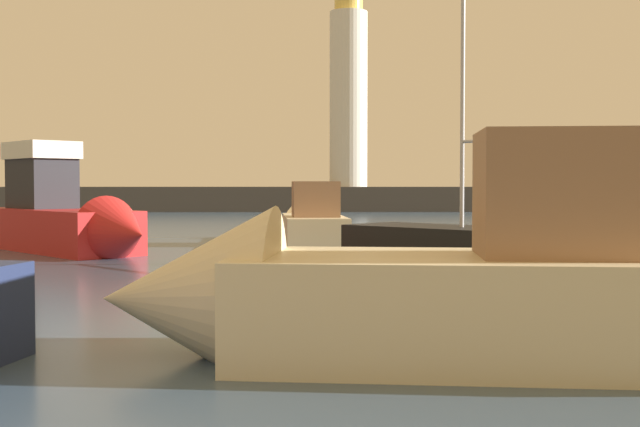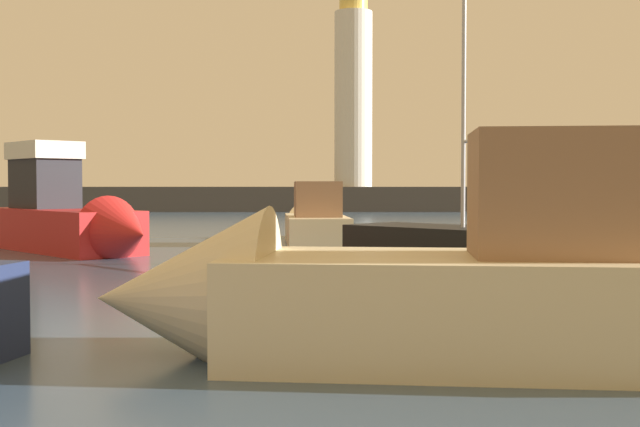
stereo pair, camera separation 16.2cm
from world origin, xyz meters
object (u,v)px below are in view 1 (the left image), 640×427
Objects in this scene: mooring_buoy at (555,226)px; motorboat_5 at (423,293)px; motorboat_2 at (312,222)px; lighthouse at (349,86)px; motorboat_0 at (69,218)px; sailboat_moored at (488,245)px.

motorboat_5 is at bearing -111.36° from mooring_buoy.
motorboat_2 is 10.09m from mooring_buoy.
lighthouse is 2.18× the size of motorboat_0.
motorboat_0 reaches higher than motorboat_2.
mooring_buoy is at bearing 64.38° from sailboat_moored.
motorboat_5 is (9.05, -15.98, -0.26)m from motorboat_0.
motorboat_5 is 11.89m from sailboat_moored.
motorboat_2 reaches higher than mooring_buoy.
mooring_buoy is at bearing 68.64° from motorboat_5.
motorboat_2 is at bearing 93.20° from motorboat_5.
sailboat_moored reaches higher than motorboat_5.
mooring_buoy is (6.60, -33.05, -9.77)m from lighthouse.
sailboat_moored is (12.51, -4.61, -0.53)m from motorboat_0.
lighthouse is at bearing 87.74° from motorboat_5.
sailboat_moored is 12.34m from mooring_buoy.
motorboat_0 reaches higher than motorboat_5.
motorboat_0 is 18.36m from motorboat_5.
motorboat_5 is at bearing -92.26° from lighthouse.
sailboat_moored is at bearing -115.62° from mooring_buoy.
motorboat_0 is (-11.24, -39.56, -9.15)m from lighthouse.
mooring_buoy is (5.33, 11.13, -0.09)m from sailboat_moored.
motorboat_2 is 7.90× the size of mooring_buoy.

